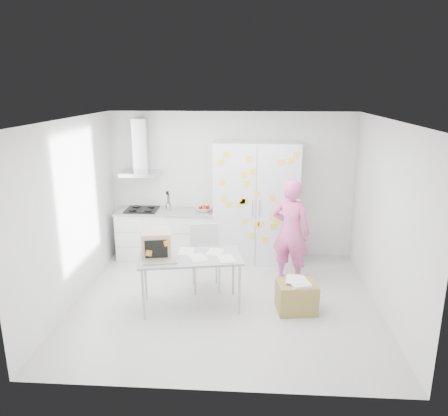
# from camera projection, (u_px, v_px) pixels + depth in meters

# --- Properties ---
(floor) EXTENTS (4.50, 4.00, 0.02)m
(floor) POSITION_uv_depth(u_px,v_px,m) (225.00, 302.00, 6.58)
(floor) COLOR silver
(floor) RESTS_ON ground
(walls) EXTENTS (4.52, 4.01, 2.70)m
(walls) POSITION_uv_depth(u_px,v_px,m) (228.00, 203.00, 6.91)
(walls) COLOR white
(walls) RESTS_ON ground
(ceiling) EXTENTS (4.50, 4.00, 0.02)m
(ceiling) POSITION_uv_depth(u_px,v_px,m) (225.00, 120.00, 5.85)
(ceiling) COLOR white
(ceiling) RESTS_ON walls
(counter_run) EXTENTS (1.84, 0.63, 1.28)m
(counter_run) POSITION_uv_depth(u_px,v_px,m) (167.00, 234.00, 8.16)
(counter_run) COLOR white
(counter_run) RESTS_ON ground
(range_hood) EXTENTS (0.70, 0.48, 1.01)m
(range_hood) POSITION_uv_depth(u_px,v_px,m) (141.00, 153.00, 7.92)
(range_hood) COLOR silver
(range_hood) RESTS_ON walls
(tall_cabinet) EXTENTS (1.50, 0.68, 2.20)m
(tall_cabinet) POSITION_uv_depth(u_px,v_px,m) (256.00, 203.00, 7.86)
(tall_cabinet) COLOR silver
(tall_cabinet) RESTS_ON ground
(person) EXTENTS (0.74, 0.63, 1.73)m
(person) POSITION_uv_depth(u_px,v_px,m) (291.00, 232.00, 7.05)
(person) COLOR #E4589C
(person) RESTS_ON ground
(desk) EXTENTS (1.57, 0.99, 1.16)m
(desk) POSITION_uv_depth(u_px,v_px,m) (169.00, 250.00, 6.22)
(desk) COLOR #959C9F
(desk) RESTS_ON ground
(chair) EXTENTS (0.55, 0.55, 1.03)m
(chair) POSITION_uv_depth(u_px,v_px,m) (205.00, 253.00, 6.92)
(chair) COLOR beige
(chair) RESTS_ON ground
(cardboard_box) EXTENTS (0.60, 0.51, 0.48)m
(cardboard_box) POSITION_uv_depth(u_px,v_px,m) (297.00, 296.00, 6.25)
(cardboard_box) COLOR #9D8544
(cardboard_box) RESTS_ON ground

